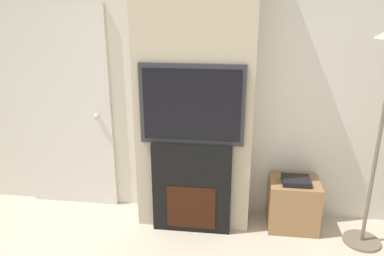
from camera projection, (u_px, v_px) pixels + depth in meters
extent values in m
cube|color=silver|center=(197.00, 78.00, 3.45)|extent=(6.00, 0.06, 2.70)
cube|color=#BCAD8E|center=(195.00, 82.00, 3.25)|extent=(1.03, 0.36, 2.70)
cube|color=black|center=(192.00, 187.00, 3.38)|extent=(0.71, 0.14, 0.85)
cube|color=#33160A|center=(191.00, 208.00, 3.37)|extent=(0.44, 0.01, 0.41)
cube|color=#2D2D33|center=(192.00, 105.00, 3.13)|extent=(0.89, 0.06, 0.69)
cube|color=black|center=(191.00, 106.00, 3.10)|extent=(0.82, 0.01, 0.61)
cylinder|color=#726651|center=(361.00, 241.00, 3.31)|extent=(0.32, 0.32, 0.03)
cylinder|color=#726651|center=(377.00, 148.00, 3.02)|extent=(0.03, 0.03, 1.74)
cube|color=#997047|center=(293.00, 204.00, 3.48)|extent=(0.45, 0.38, 0.47)
cube|color=black|center=(296.00, 181.00, 3.36)|extent=(0.25, 0.21, 0.05)
cube|color=silver|center=(66.00, 110.00, 3.66)|extent=(0.91, 0.04, 2.02)
sphere|color=silver|center=(96.00, 116.00, 3.60)|extent=(0.06, 0.06, 0.06)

